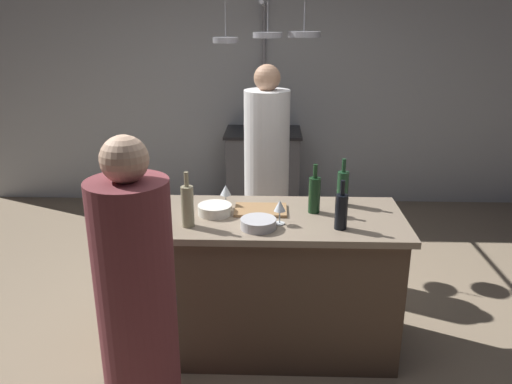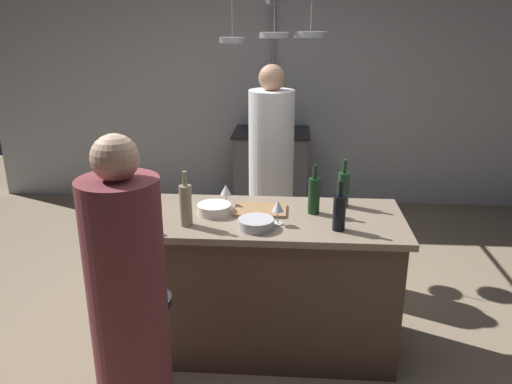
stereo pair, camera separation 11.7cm
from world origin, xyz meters
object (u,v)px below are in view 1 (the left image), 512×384
(guest_left, at_px, (139,328))
(cutting_board, at_px, (261,210))
(bar_stool_left, at_px, (155,351))
(wine_bottle_white, at_px, (188,205))
(wine_glass_near_right_guest, at_px, (280,207))
(wine_bottle_dark, at_px, (341,211))
(mixing_bowl_ceramic, at_px, (215,210))
(stove_range, at_px, (263,171))
(pepper_mill, at_px, (133,213))
(wine_glass_by_chef, at_px, (226,191))
(mixing_bowl_steel, at_px, (258,224))
(chef, at_px, (266,179))
(wine_bottle_amber, at_px, (119,206))
(wine_bottle_green, at_px, (343,187))
(wine_bottle_red, at_px, (314,194))

(guest_left, bearing_deg, cutting_board, 63.84)
(bar_stool_left, distance_m, wine_bottle_white, 0.80)
(bar_stool_left, xyz_separation_m, wine_glass_near_right_guest, (0.65, 0.50, 0.63))
(wine_bottle_dark, relative_size, mixing_bowl_ceramic, 1.38)
(wine_glass_near_right_guest, relative_size, mixing_bowl_ceramic, 0.71)
(wine_bottle_dark, bearing_deg, stove_range, 100.56)
(pepper_mill, relative_size, mixing_bowl_ceramic, 1.02)
(cutting_board, relative_size, wine_glass_by_chef, 2.19)
(mixing_bowl_ceramic, height_order, mixing_bowl_steel, mixing_bowl_ceramic)
(wine_glass_near_right_guest, bearing_deg, wine_bottle_dark, -9.31)
(wine_bottle_white, xyz_separation_m, mixing_bowl_ceramic, (0.13, 0.19, -0.10))
(chef, xyz_separation_m, cutting_board, (-0.02, -1.01, 0.12))
(stove_range, bearing_deg, guest_left, -97.98)
(chef, bearing_deg, wine_bottle_dark, -70.93)
(stove_range, bearing_deg, wine_bottle_white, -98.19)
(wine_bottle_dark, relative_size, wine_bottle_amber, 0.99)
(wine_glass_by_chef, bearing_deg, mixing_bowl_steel, -57.34)
(guest_left, xyz_separation_m, wine_glass_near_right_guest, (0.62, 0.84, 0.26))
(chef, xyz_separation_m, wine_bottle_green, (0.49, -0.87, 0.23))
(wine_bottle_red, bearing_deg, wine_bottle_amber, -169.22)
(wine_bottle_red, bearing_deg, wine_bottle_dark, -62.23)
(bar_stool_left, bearing_deg, stove_range, 80.61)
(guest_left, bearing_deg, wine_bottle_amber, 110.12)
(mixing_bowl_steel, bearing_deg, chef, 88.67)
(chef, relative_size, cutting_board, 5.31)
(bar_stool_left, distance_m, mixing_bowl_steel, 0.88)
(mixing_bowl_ceramic, bearing_deg, chef, 74.31)
(guest_left, relative_size, pepper_mill, 7.67)
(wine_bottle_dark, bearing_deg, wine_bottle_amber, 178.44)
(bar_stool_left, relative_size, wine_bottle_amber, 2.35)
(bar_stool_left, bearing_deg, cutting_board, 52.23)
(pepper_mill, relative_size, wine_bottle_white, 0.65)
(wine_bottle_dark, xyz_separation_m, wine_glass_near_right_guest, (-0.34, 0.06, -0.00))
(mixing_bowl_ceramic, bearing_deg, guest_left, -103.41)
(wine_bottle_dark, distance_m, mixing_bowl_steel, 0.47)
(wine_bottle_red, bearing_deg, cutting_board, 179.35)
(bar_stool_left, bearing_deg, pepper_mill, 113.93)
(guest_left, xyz_separation_m, pepper_mill, (-0.20, 0.72, 0.26))
(guest_left, height_order, wine_bottle_green, guest_left)
(cutting_board, distance_m, wine_glass_near_right_guest, 0.25)
(stove_range, height_order, wine_bottle_red, wine_bottle_red)
(wine_bottle_green, bearing_deg, mixing_bowl_steel, -142.51)
(wine_glass_by_chef, height_order, mixing_bowl_steel, wine_glass_by_chef)
(pepper_mill, xyz_separation_m, wine_glass_near_right_guest, (0.82, 0.12, 0.00))
(pepper_mill, bearing_deg, wine_bottle_red, 16.86)
(guest_left, bearing_deg, chef, 75.39)
(mixing_bowl_ceramic, distance_m, mixing_bowl_steel, 0.34)
(pepper_mill, relative_size, wine_bottle_amber, 0.73)
(wine_bottle_dark, distance_m, wine_bottle_green, 0.39)
(bar_stool_left, distance_m, wine_bottle_green, 1.49)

